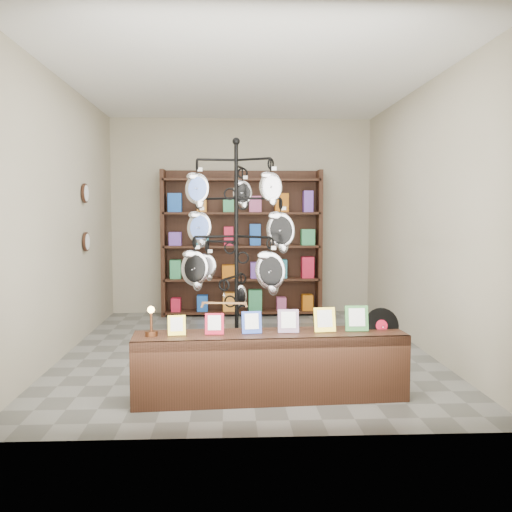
# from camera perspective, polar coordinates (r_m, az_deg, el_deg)

# --- Properties ---
(ground) EXTENTS (5.00, 5.00, 0.00)m
(ground) POSITION_cam_1_polar(r_m,az_deg,el_deg) (6.55, -0.93, -9.43)
(ground) COLOR slate
(ground) RESTS_ON ground
(room_envelope) EXTENTS (5.00, 5.00, 5.00)m
(room_envelope) POSITION_cam_1_polar(r_m,az_deg,el_deg) (6.37, -0.95, 6.96)
(room_envelope) COLOR #ADA48B
(room_envelope) RESTS_ON ground
(display_tree) EXTENTS (1.19, 1.14, 2.29)m
(display_tree) POSITION_cam_1_polar(r_m,az_deg,el_deg) (5.62, -1.98, 1.93)
(display_tree) COLOR black
(display_tree) RESTS_ON ground
(front_shelf) EXTENTS (2.30, 0.61, 0.80)m
(front_shelf) POSITION_cam_1_polar(r_m,az_deg,el_deg) (4.88, 1.41, -10.87)
(front_shelf) COLOR black
(front_shelf) RESTS_ON ground
(back_shelving) EXTENTS (2.42, 0.36, 2.20)m
(back_shelving) POSITION_cam_1_polar(r_m,az_deg,el_deg) (8.67, -1.43, 0.86)
(back_shelving) COLOR black
(back_shelving) RESTS_ON ground
(wall_clocks) EXTENTS (0.03, 0.24, 0.84)m
(wall_clocks) POSITION_cam_1_polar(r_m,az_deg,el_deg) (7.37, -16.67, 3.70)
(wall_clocks) COLOR black
(wall_clocks) RESTS_ON ground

